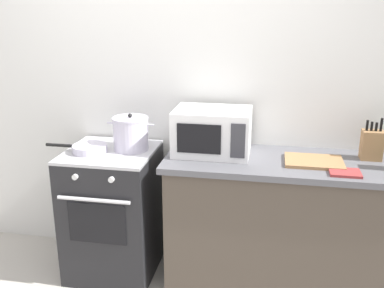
# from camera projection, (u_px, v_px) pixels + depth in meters

# --- Properties ---
(back_wall) EXTENTS (4.40, 0.10, 2.50)m
(back_wall) POSITION_uv_depth(u_px,v_px,m) (212.00, 96.00, 3.16)
(back_wall) COLOR silver
(back_wall) RESTS_ON ground_plane
(lower_cabinet_right) EXTENTS (1.64, 0.56, 0.88)m
(lower_cabinet_right) POSITION_uv_depth(u_px,v_px,m) (292.00, 228.00, 2.97)
(lower_cabinet_right) COLOR #4C4238
(lower_cabinet_right) RESTS_ON ground_plane
(countertop_right) EXTENTS (1.70, 0.60, 0.04)m
(countertop_right) POSITION_uv_depth(u_px,v_px,m) (297.00, 164.00, 2.83)
(countertop_right) COLOR #59595E
(countertop_right) RESTS_ON lower_cabinet_right
(stove) EXTENTS (0.60, 0.64, 0.92)m
(stove) POSITION_uv_depth(u_px,v_px,m) (114.00, 211.00, 3.16)
(stove) COLOR black
(stove) RESTS_ON ground_plane
(stock_pot) EXTENTS (0.33, 0.25, 0.25)m
(stock_pot) POSITION_uv_depth(u_px,v_px,m) (131.00, 133.00, 3.01)
(stock_pot) COLOR silver
(stock_pot) RESTS_ON stove
(frying_pan) EXTENTS (0.43, 0.23, 0.05)m
(frying_pan) POSITION_uv_depth(u_px,v_px,m) (89.00, 148.00, 2.98)
(frying_pan) COLOR silver
(frying_pan) RESTS_ON stove
(microwave) EXTENTS (0.50, 0.37, 0.30)m
(microwave) POSITION_uv_depth(u_px,v_px,m) (212.00, 131.00, 2.93)
(microwave) COLOR white
(microwave) RESTS_ON countertop_right
(cutting_board) EXTENTS (0.36, 0.26, 0.02)m
(cutting_board) POSITION_uv_depth(u_px,v_px,m) (314.00, 161.00, 2.78)
(cutting_board) COLOR #997047
(cutting_board) RESTS_ON countertop_right
(knife_block) EXTENTS (0.13, 0.10, 0.27)m
(knife_block) POSITION_uv_depth(u_px,v_px,m) (372.00, 145.00, 2.83)
(knife_block) COLOR #997047
(knife_block) RESTS_ON countertop_right
(oven_mitt) EXTENTS (0.18, 0.14, 0.02)m
(oven_mitt) POSITION_uv_depth(u_px,v_px,m) (345.00, 173.00, 2.61)
(oven_mitt) COLOR #993333
(oven_mitt) RESTS_ON countertop_right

